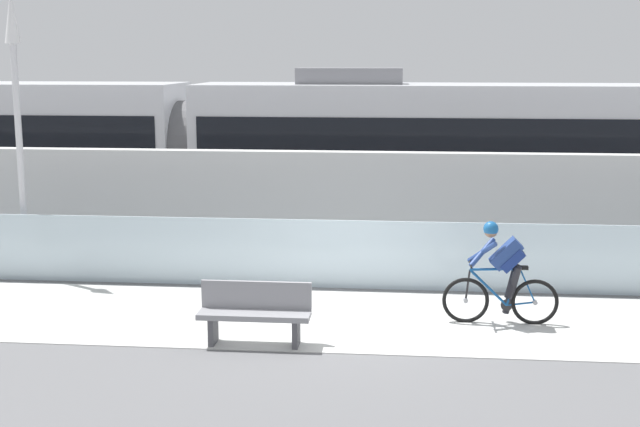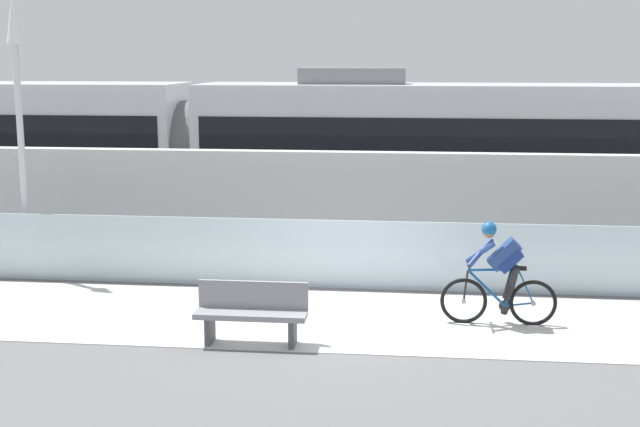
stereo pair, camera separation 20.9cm
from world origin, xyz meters
name	(u,v)px [view 1 (the left image)]	position (x,y,z in m)	size (l,w,h in m)	color
ground_plane	(343,319)	(0.00, 0.00, 0.00)	(200.00, 200.00, 0.00)	slate
bike_path_deck	(343,319)	(0.00, 0.00, 0.01)	(32.00, 3.20, 0.01)	silver
glass_parapet	(350,254)	(0.00, 1.85, 0.61)	(32.00, 0.05, 1.23)	silver
concrete_barrier_wall	(356,209)	(0.00, 3.65, 1.12)	(32.00, 0.36, 2.24)	silver
tram_rail_near	(362,238)	(0.00, 6.13, 0.00)	(32.00, 0.08, 0.01)	#595654
tram_rail_far	(365,226)	(0.00, 7.57, 0.00)	(32.00, 0.08, 0.01)	#595654
tram	(190,150)	(-4.12, 6.85, 1.89)	(22.56, 2.54, 3.81)	silver
cyclist_on_bike	(502,275)	(2.43, 0.00, 0.78)	(1.77, 0.58, 1.61)	black
lamp_post_antenna	(17,100)	(-6.11, 2.15, 3.29)	(0.28, 0.28, 5.20)	gray
bench	(255,312)	(-1.17, -1.29, 0.48)	(1.60, 0.45, 0.89)	gray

